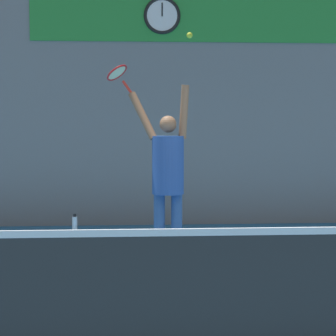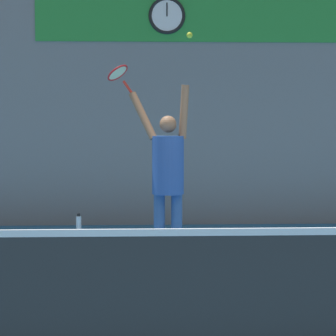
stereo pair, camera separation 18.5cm
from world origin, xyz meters
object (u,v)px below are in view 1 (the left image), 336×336
at_px(tennis_ball, 190,35).
at_px(tennis_player, 168,173).
at_px(water_bottle, 75,225).
at_px(tennis_racket, 118,74).
at_px(scoreboard_clock, 162,16).

bearing_deg(tennis_ball, tennis_player, 174.11).
bearing_deg(water_bottle, tennis_racket, -69.20).
bearing_deg(water_bottle, scoreboard_clock, 31.23).
bearing_deg(tennis_ball, water_bottle, 125.34).
xyz_separation_m(tennis_racket, water_bottle, (-0.69, 1.82, -2.12)).
bearing_deg(scoreboard_clock, tennis_ball, -87.13).
relative_size(tennis_player, tennis_ball, 31.09).
height_order(scoreboard_clock, tennis_racket, scoreboard_clock).
relative_size(tennis_racket, water_bottle, 1.14).
xyz_separation_m(scoreboard_clock, tennis_player, (-0.10, -2.94, -2.31)).
relative_size(scoreboard_clock, tennis_racket, 1.64).
bearing_deg(scoreboard_clock, tennis_player, -91.97).
height_order(tennis_player, water_bottle, tennis_player).
bearing_deg(water_bottle, tennis_player, -59.05).
height_order(tennis_ball, water_bottle, tennis_ball).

